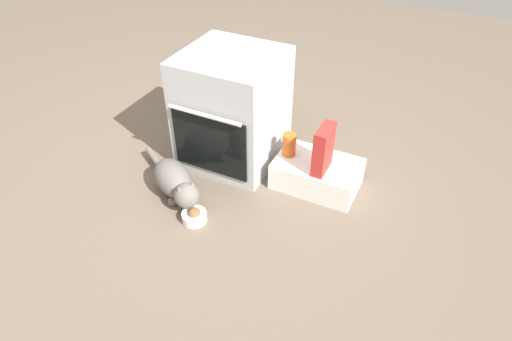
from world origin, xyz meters
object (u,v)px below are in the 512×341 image
(pantry_cabinet, at_px, (317,174))
(sauce_jar, at_px, (289,145))
(food_bowl, at_px, (194,216))
(cat, at_px, (175,181))
(cereal_box, at_px, (323,149))
(oven, at_px, (232,109))

(pantry_cabinet, relative_size, sauce_jar, 3.52)
(pantry_cabinet, bearing_deg, food_bowl, -130.25)
(cat, relative_size, cereal_box, 2.11)
(pantry_cabinet, relative_size, cereal_box, 1.76)
(pantry_cabinet, relative_size, food_bowl, 3.55)
(pantry_cabinet, bearing_deg, cereal_box, -55.46)
(cat, bearing_deg, oven, 109.61)
(oven, relative_size, sauce_jar, 5.02)
(oven, bearing_deg, food_bowl, -81.42)
(cat, height_order, sauce_jar, sauce_jar)
(cat, distance_m, cereal_box, 0.86)
(food_bowl, distance_m, cat, 0.25)
(oven, height_order, food_bowl, oven)
(food_bowl, height_order, cat, cat)
(pantry_cabinet, height_order, sauce_jar, sauce_jar)
(cat, bearing_deg, food_bowl, -0.00)
(cat, xyz_separation_m, cereal_box, (0.73, 0.40, 0.20))
(food_bowl, distance_m, sauce_jar, 0.69)
(pantry_cabinet, height_order, food_bowl, pantry_cabinet)
(cat, xyz_separation_m, sauce_jar, (0.51, 0.46, 0.13))
(oven, height_order, sauce_jar, oven)
(oven, relative_size, cereal_box, 2.51)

